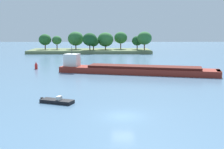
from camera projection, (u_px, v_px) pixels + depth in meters
name	position (u px, v px, depth m)	size (l,w,h in m)	color
ground_plane	(123.00, 116.00, 33.71)	(400.00, 400.00, 0.00)	slate
treeline_island	(95.00, 44.00, 125.14)	(50.81, 17.82, 8.83)	#66754C
fishing_skiff	(57.00, 101.00, 39.72)	(4.80, 3.17, 0.96)	black
cargo_barge	(134.00, 69.00, 65.98)	(35.35, 13.84, 5.90)	maroon
channel_buoy_red	(36.00, 66.00, 73.25)	(0.70, 0.70, 1.90)	red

